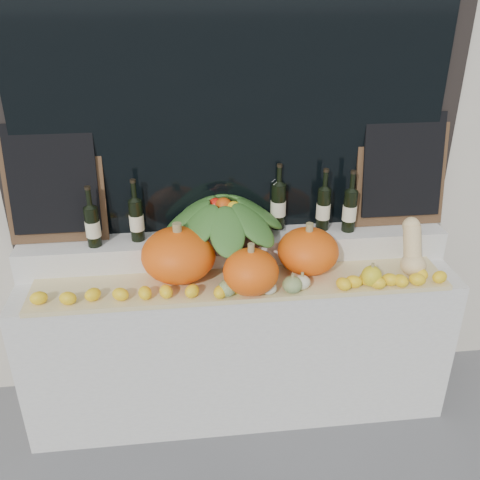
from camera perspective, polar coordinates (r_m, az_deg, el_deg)
The scene contains 17 objects.
display_sill at distance 3.08m, azimuth -0.16°, elevation -10.69°, with size 2.30×0.55×0.88m, color silver.
rear_tier at distance 2.93m, azimuth -0.51°, elevation -0.80°, with size 2.30×0.25×0.16m, color silver.
straw_bedding at distance 2.72m, azimuth 0.12°, elevation -4.75°, with size 2.10×0.32×0.03m, color tan.
pumpkin_left at distance 2.70m, azimuth -6.56°, elevation -1.58°, with size 0.38×0.38×0.27m, color #FF5D0D.
pumpkin_right at distance 2.78m, azimuth 7.27°, elevation -1.16°, with size 0.32×0.32×0.23m, color #FF5D0D.
pumpkin_center at distance 2.58m, azimuth 1.16°, elevation -3.41°, with size 0.27×0.27×0.22m, color #FF5D0D.
butternut_squash at distance 2.89m, azimuth 17.92°, elevation -1.03°, with size 0.13×0.20×0.28m.
decorative_gourds at distance 2.63m, azimuth 4.99°, elevation -4.53°, with size 0.82×0.13×0.14m.
lemon_heap at distance 2.61m, azimuth 0.41°, elevation -5.18°, with size 2.20×0.16×0.06m, color yellow, non-canonical shape.
produce_bowl at distance 2.82m, azimuth -1.74°, elevation 2.37°, with size 0.68×0.68×0.23m.
wine_bottle_far_left at distance 2.83m, azimuth -15.44°, elevation 1.46°, with size 0.08×0.08×0.33m.
wine_bottle_near_left at distance 2.84m, azimuth -10.98°, elevation 2.17°, with size 0.08×0.08×0.34m.
wine_bottle_tall at distance 2.92m, azimuth 4.10°, elevation 3.69°, with size 0.08×0.08×0.37m.
wine_bottle_near_right at distance 2.94m, azimuth 8.88°, elevation 3.35°, with size 0.08×0.08×0.35m.
wine_bottle_far_right at distance 2.94m, azimuth 11.62°, elevation 3.14°, with size 0.08×0.08×0.35m.
chalkboard_left at distance 2.88m, azimuth -19.30°, elevation 5.90°, with size 0.50×0.13×0.61m.
chalkboard_right at distance 3.05m, azimuth 16.92°, elevation 7.40°, with size 0.50×0.13×0.61m.
Camera 1 is at (-0.27, -0.90, 2.33)m, focal length 40.00 mm.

